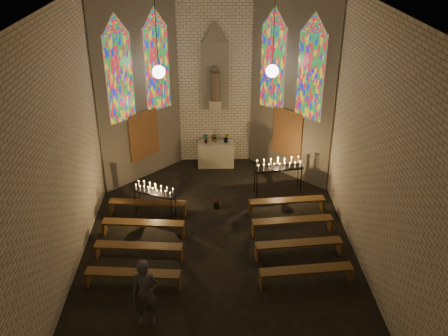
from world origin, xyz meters
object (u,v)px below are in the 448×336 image
(aisle_flower_pot, at_px, (216,203))
(visitor, at_px, (146,294))
(altar, at_px, (216,154))
(votive_stand_left, at_px, (154,191))
(votive_stand_right, at_px, (278,166))

(aisle_flower_pot, relative_size, visitor, 0.23)
(aisle_flower_pot, bearing_deg, altar, 89.30)
(votive_stand_left, bearing_deg, aisle_flower_pot, 34.61)
(votive_stand_right, bearing_deg, votive_stand_left, -172.27)
(votive_stand_left, height_order, votive_stand_right, votive_stand_right)
(aisle_flower_pot, relative_size, votive_stand_right, 0.23)
(visitor, bearing_deg, votive_stand_right, 58.07)
(aisle_flower_pot, xyz_separation_m, votive_stand_left, (-2.01, -0.35, 0.71))
(visitor, bearing_deg, votive_stand_left, 93.40)
(altar, height_order, votive_stand_left, votive_stand_left)
(votive_stand_right, bearing_deg, visitor, -132.09)
(altar, height_order, visitor, visitor)
(altar, relative_size, votive_stand_left, 0.96)
(altar, xyz_separation_m, visitor, (-1.79, -8.47, 0.40))
(altar, distance_m, votive_stand_left, 4.13)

